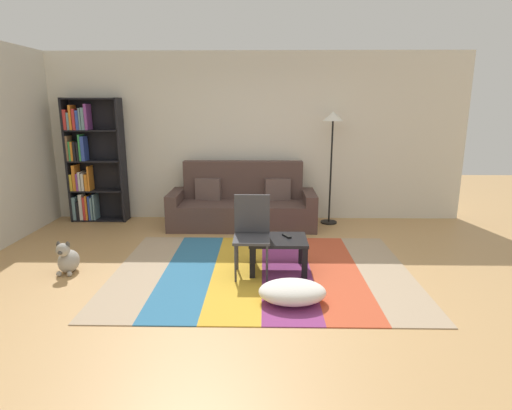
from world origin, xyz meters
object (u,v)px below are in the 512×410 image
(dog, at_px, (68,259))
(standing_lamp, at_px, (333,131))
(bookshelf, at_px, (89,163))
(couch, at_px, (243,205))
(coffee_table, at_px, (278,244))
(pouf, at_px, (292,292))
(tv_remote, at_px, (287,236))
(folding_chair, at_px, (252,228))

(dog, xyz_separation_m, standing_lamp, (3.30, 2.13, 1.32))
(bookshelf, bearing_deg, couch, -6.44)
(bookshelf, relative_size, coffee_table, 3.02)
(pouf, height_order, tv_remote, tv_remote)
(tv_remote, bearing_deg, pouf, -115.49)
(couch, height_order, pouf, couch)
(couch, relative_size, folding_chair, 2.51)
(bookshelf, distance_m, tv_remote, 3.77)
(bookshelf, bearing_deg, tv_remote, -33.76)
(dog, distance_m, standing_lamp, 4.14)
(standing_lamp, xyz_separation_m, folding_chair, (-1.19, -2.11, -0.95))
(bookshelf, relative_size, tv_remote, 13.22)
(bookshelf, xyz_separation_m, standing_lamp, (3.89, -0.11, 0.52))
(pouf, relative_size, folding_chair, 0.73)
(pouf, xyz_separation_m, standing_lamp, (0.78, 2.84, 1.36))
(bookshelf, xyz_separation_m, tv_remote, (3.10, -2.07, -0.56))
(couch, distance_m, dog, 2.73)
(coffee_table, height_order, pouf, coffee_table)
(couch, relative_size, tv_remote, 15.07)
(coffee_table, bearing_deg, folding_chair, -164.25)
(coffee_table, relative_size, standing_lamp, 0.37)
(bookshelf, bearing_deg, standing_lamp, -1.63)
(dog, relative_size, standing_lamp, 0.22)
(standing_lamp, bearing_deg, folding_chair, -119.50)
(pouf, distance_m, standing_lamp, 3.24)
(standing_lamp, bearing_deg, bookshelf, 178.37)
(standing_lamp, distance_m, tv_remote, 2.37)
(pouf, height_order, dog, dog)
(tv_remote, distance_m, folding_chair, 0.45)
(couch, relative_size, coffee_table, 3.44)
(dog, distance_m, tv_remote, 2.52)
(coffee_table, bearing_deg, tv_remote, 31.93)
(coffee_table, height_order, standing_lamp, standing_lamp)
(bookshelf, height_order, standing_lamp, bookshelf)
(couch, xyz_separation_m, bookshelf, (-2.50, 0.28, 0.62))
(dog, relative_size, folding_chair, 0.44)
(bookshelf, relative_size, standing_lamp, 1.12)
(dog, bearing_deg, tv_remote, 3.78)
(bookshelf, height_order, folding_chair, bookshelf)
(coffee_table, xyz_separation_m, tv_remote, (0.10, 0.06, 0.08))
(pouf, bearing_deg, bookshelf, 136.55)
(bookshelf, xyz_separation_m, dog, (0.60, -2.24, -0.80))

